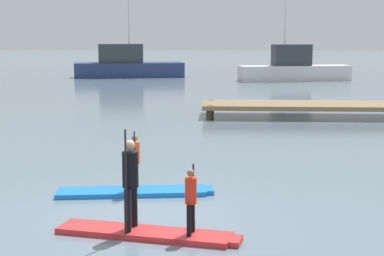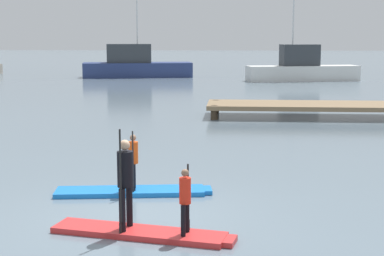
{
  "view_description": "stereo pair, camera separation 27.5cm",
  "coord_description": "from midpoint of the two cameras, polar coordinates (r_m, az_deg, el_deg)",
  "views": [
    {
      "loc": [
        1.57,
        -10.65,
        3.37
      ],
      "look_at": [
        0.8,
        3.62,
        1.13
      ],
      "focal_mm": 55.66,
      "sensor_mm": 36.0,
      "label": 1
    },
    {
      "loc": [
        1.84,
        -10.63,
        3.37
      ],
      "look_at": [
        0.8,
        3.62,
        1.13
      ],
      "focal_mm": 55.66,
      "sensor_mm": 36.0,
      "label": 2
    }
  ],
  "objects": [
    {
      "name": "trawler_grey_distant",
      "position": [
        44.82,
        9.55,
        5.64
      ],
      "size": [
        8.48,
        3.74,
        6.2
      ],
      "color": "silver",
      "rests_on": "ground"
    },
    {
      "name": "paddler_child_solo",
      "position": [
        12.68,
        -6.11,
        -2.95
      ],
      "size": [
        0.23,
        0.41,
        1.29
      ],
      "color": "black",
      "rests_on": "paddleboard_near"
    },
    {
      "name": "paddler_adult",
      "position": [
        10.08,
        -6.72,
        -4.83
      ],
      "size": [
        0.32,
        0.49,
        1.75
      ],
      "color": "black",
      "rests_on": "paddleboard_far"
    },
    {
      "name": "floating_dock",
      "position": [
        25.11,
        11.69,
        2.11
      ],
      "size": [
        9.53,
        2.58,
        0.57
      ],
      "color": "#846B4C",
      "rests_on": "ground"
    },
    {
      "name": "fishing_boat_white_large",
      "position": [
        48.21,
        -6.41,
        6.01
      ],
      "size": [
        8.96,
        4.12,
        6.31
      ],
      "color": "navy",
      "rests_on": "ground"
    },
    {
      "name": "paddleboard_near",
      "position": [
        12.86,
        -6.08,
        -6.09
      ],
      "size": [
        3.38,
        1.12,
        0.1
      ],
      "color": "blue",
      "rests_on": "ground"
    },
    {
      "name": "paddler_child_front",
      "position": [
        9.84,
        -0.91,
        -6.7
      ],
      "size": [
        0.23,
        0.39,
        1.15
      ],
      "color": "black",
      "rests_on": "paddleboard_far"
    },
    {
      "name": "ground_plane",
      "position": [
        11.29,
        -5.82,
        -8.49
      ],
      "size": [
        240.0,
        240.0,
        0.0
      ],
      "primitive_type": "plane",
      "color": "slate"
    },
    {
      "name": "paddleboard_far",
      "position": [
        10.25,
        -5.02,
        -10.01
      ],
      "size": [
        3.21,
        1.22,
        0.1
      ],
      "color": "red",
      "rests_on": "ground"
    }
  ]
}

